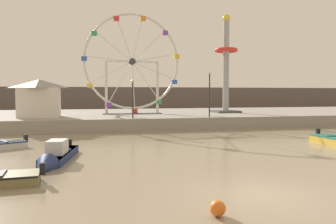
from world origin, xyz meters
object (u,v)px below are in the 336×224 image
Objects in this scene: ferris_wheel_white_frame at (132,64)px; promenade_lamp_far at (210,87)px; drop_tower_steel_tower at (226,67)px; promenade_lamp_near at (133,92)px; mooring_buoy_orange at (218,208)px; motorboat_navy_blue at (55,156)px; carnival_booth_white_ticket at (39,98)px.

promenade_lamp_far is (6.32, -6.69, -2.63)m from ferris_wheel_white_frame.
drop_tower_steel_tower is 13.80m from promenade_lamp_near.
ferris_wheel_white_frame is 24.43× the size of mooring_buoy_orange.
drop_tower_steel_tower is at bearing 56.82° from promenade_lamp_far.
ferris_wheel_white_frame is 28.47m from mooring_buoy_orange.
promenade_lamp_near is 0.81× the size of promenade_lamp_far.
mooring_buoy_orange is at bearing -109.71° from promenade_lamp_far.
promenade_lamp_near is 7.87× the size of mooring_buoy_orange.
promenade_lamp_far reaches higher than promenade_lamp_near.
motorboat_navy_blue is 1.35× the size of promenade_lamp_far.
drop_tower_steel_tower is 31.23m from mooring_buoy_orange.
ferris_wheel_white_frame reaches higher than carnival_booth_white_ticket.
ferris_wheel_white_frame is at bearing 18.30° from carnival_booth_white_ticket.
ferris_wheel_white_frame is 2.51× the size of promenade_lamp_far.
mooring_buoy_orange is at bearing -91.22° from promenade_lamp_near.
motorboat_navy_blue is at bearing -79.74° from carnival_booth_white_ticket.
mooring_buoy_orange is at bearing -72.21° from carnival_booth_white_ticket.
drop_tower_steel_tower is 25.63× the size of mooring_buoy_orange.
ferris_wheel_white_frame is 10.93m from drop_tower_steel_tower.
motorboat_navy_blue is 16.83m from carnival_booth_white_ticket.
promenade_lamp_near is (-0.77, -6.33, -3.10)m from ferris_wheel_white_frame.
drop_tower_steel_tower is 8.79m from promenade_lamp_far.
drop_tower_steel_tower reaches higher than mooring_buoy_orange.
motorboat_navy_blue is at bearing -131.00° from drop_tower_steel_tower.
promenade_lamp_far is 9.73× the size of mooring_buoy_orange.
ferris_wheel_white_frame is (6.17, 19.31, 6.23)m from motorboat_navy_blue.
motorboat_navy_blue is at bearing -107.71° from ferris_wheel_white_frame.
ferris_wheel_white_frame is 3.10× the size of promenade_lamp_near.
ferris_wheel_white_frame is at bearing 133.39° from promenade_lamp_far.
drop_tower_steel_tower reaches higher than carnival_booth_white_ticket.
mooring_buoy_orange is (-12.15, -28.10, -6.19)m from drop_tower_steel_tower.
drop_tower_steel_tower is at bearing 147.89° from motorboat_navy_blue.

